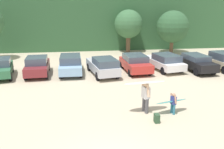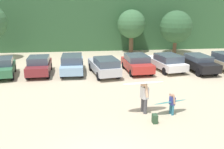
{
  "view_description": "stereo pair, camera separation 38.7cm",
  "coord_description": "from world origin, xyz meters",
  "px_view_note": "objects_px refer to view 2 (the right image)",
  "views": [
    {
      "loc": [
        -0.93,
        -7.47,
        5.69
      ],
      "look_at": [
        1.22,
        7.87,
        1.26
      ],
      "focal_mm": 39.45,
      "sensor_mm": 36.0,
      "label": 1
    },
    {
      "loc": [
        -0.55,
        -7.52,
        5.69
      ],
      "look_at": [
        1.22,
        7.87,
        1.26
      ],
      "focal_mm": 39.45,
      "sensor_mm": 36.0,
      "label": 2
    }
  ],
  "objects_px": {
    "person_child": "(172,103)",
    "surfboard_white": "(143,83)",
    "parked_car_black": "(198,63)",
    "parked_car_sky_blue": "(72,64)",
    "parked_car_silver": "(104,66)",
    "parked_car_forest_green": "(2,67)",
    "surfboard_teal": "(170,102)",
    "person_adult": "(144,96)",
    "backpack_dropped": "(155,119)",
    "parked_car_maroon": "(39,65)",
    "parked_car_red": "(137,63)",
    "parked_car_white": "(166,62)"
  },
  "relations": [
    {
      "from": "parked_car_maroon",
      "to": "parked_car_red",
      "type": "relative_size",
      "value": 0.96
    },
    {
      "from": "parked_car_forest_green",
      "to": "parked_car_sky_blue",
      "type": "xyz_separation_m",
      "value": [
        5.65,
        0.42,
        0.03
      ]
    },
    {
      "from": "person_child",
      "to": "surfboard_white",
      "type": "relative_size",
      "value": 0.5
    },
    {
      "from": "parked_car_silver",
      "to": "surfboard_white",
      "type": "bearing_deg",
      "value": -179.42
    },
    {
      "from": "person_child",
      "to": "surfboard_teal",
      "type": "xyz_separation_m",
      "value": [
        -0.05,
        0.14,
        -0.0
      ]
    },
    {
      "from": "parked_car_forest_green",
      "to": "surfboard_white",
      "type": "bearing_deg",
      "value": -140.77
    },
    {
      "from": "parked_car_sky_blue",
      "to": "parked_car_black",
      "type": "distance_m",
      "value": 10.97
    },
    {
      "from": "person_adult",
      "to": "surfboard_teal",
      "type": "distance_m",
      "value": 1.43
    },
    {
      "from": "parked_car_sky_blue",
      "to": "parked_car_silver",
      "type": "relative_size",
      "value": 0.96
    },
    {
      "from": "parked_car_silver",
      "to": "surfboard_teal",
      "type": "xyz_separation_m",
      "value": [
        2.89,
        -7.86,
        -0.16
      ]
    },
    {
      "from": "parked_car_black",
      "to": "parked_car_forest_green",
      "type": "bearing_deg",
      "value": 85.03
    },
    {
      "from": "parked_car_forest_green",
      "to": "parked_car_white",
      "type": "bearing_deg",
      "value": -98.74
    },
    {
      "from": "parked_car_white",
      "to": "surfboard_teal",
      "type": "xyz_separation_m",
      "value": [
        -2.73,
        -8.86,
        -0.12
      ]
    },
    {
      "from": "parked_car_sky_blue",
      "to": "backpack_dropped",
      "type": "bearing_deg",
      "value": -156.14
    },
    {
      "from": "backpack_dropped",
      "to": "parked_car_sky_blue",
      "type": "bearing_deg",
      "value": 114.24
    },
    {
      "from": "person_adult",
      "to": "parked_car_red",
      "type": "bearing_deg",
      "value": -114.18
    },
    {
      "from": "parked_car_sky_blue",
      "to": "surfboard_teal",
      "type": "distance_m",
      "value": 10.43
    },
    {
      "from": "parked_car_maroon",
      "to": "parked_car_silver",
      "type": "distance_m",
      "value": 5.46
    },
    {
      "from": "surfboard_teal",
      "to": "surfboard_white",
      "type": "bearing_deg",
      "value": -21.99
    },
    {
      "from": "parked_car_red",
      "to": "surfboard_white",
      "type": "relative_size",
      "value": 1.85
    },
    {
      "from": "backpack_dropped",
      "to": "parked_car_forest_green",
      "type": "bearing_deg",
      "value": 136.96
    },
    {
      "from": "parked_car_red",
      "to": "person_child",
      "type": "height_order",
      "value": "parked_car_red"
    },
    {
      "from": "parked_car_maroon",
      "to": "backpack_dropped",
      "type": "xyz_separation_m",
      "value": [
        7.16,
        -9.7,
        -0.57
      ]
    },
    {
      "from": "parked_car_sky_blue",
      "to": "parked_car_black",
      "type": "bearing_deg",
      "value": -93.95
    },
    {
      "from": "parked_car_black",
      "to": "surfboard_white",
      "type": "height_order",
      "value": "surfboard_white"
    },
    {
      "from": "parked_car_forest_green",
      "to": "person_adult",
      "type": "bearing_deg",
      "value": -140.28
    },
    {
      "from": "parked_car_red",
      "to": "person_child",
      "type": "distance_m",
      "value": 8.77
    },
    {
      "from": "parked_car_maroon",
      "to": "parked_car_black",
      "type": "height_order",
      "value": "parked_car_maroon"
    },
    {
      "from": "parked_car_forest_green",
      "to": "parked_car_maroon",
      "type": "xyz_separation_m",
      "value": [
        2.92,
        0.29,
        -0.01
      ]
    },
    {
      "from": "parked_car_black",
      "to": "surfboard_white",
      "type": "xyz_separation_m",
      "value": [
        -6.87,
        -7.95,
        0.95
      ]
    },
    {
      "from": "parked_car_red",
      "to": "backpack_dropped",
      "type": "height_order",
      "value": "parked_car_red"
    },
    {
      "from": "person_child",
      "to": "parked_car_sky_blue",
      "type": "bearing_deg",
      "value": -72.77
    },
    {
      "from": "parked_car_maroon",
      "to": "parked_car_sky_blue",
      "type": "bearing_deg",
      "value": -90.09
    },
    {
      "from": "backpack_dropped",
      "to": "parked_car_black",
      "type": "bearing_deg",
      "value": 54.49
    },
    {
      "from": "parked_car_red",
      "to": "surfboard_teal",
      "type": "bearing_deg",
      "value": 175.78
    },
    {
      "from": "parked_car_silver",
      "to": "person_child",
      "type": "bearing_deg",
      "value": -169.79
    },
    {
      "from": "parked_car_white",
      "to": "parked_car_black",
      "type": "height_order",
      "value": "parked_car_white"
    },
    {
      "from": "parked_car_black",
      "to": "backpack_dropped",
      "type": "relative_size",
      "value": 10.03
    },
    {
      "from": "parked_car_sky_blue",
      "to": "surfboard_white",
      "type": "bearing_deg",
      "value": -155.05
    },
    {
      "from": "parked_car_red",
      "to": "backpack_dropped",
      "type": "relative_size",
      "value": 9.54
    },
    {
      "from": "parked_car_sky_blue",
      "to": "parked_car_white",
      "type": "distance_m",
      "value": 8.28
    },
    {
      "from": "parked_car_maroon",
      "to": "parked_car_sky_blue",
      "type": "relative_size",
      "value": 0.9
    },
    {
      "from": "parked_car_silver",
      "to": "surfboard_white",
      "type": "height_order",
      "value": "surfboard_white"
    },
    {
      "from": "parked_car_black",
      "to": "parked_car_sky_blue",
      "type": "bearing_deg",
      "value": 82.35
    },
    {
      "from": "parked_car_maroon",
      "to": "parked_car_black",
      "type": "distance_m",
      "value": 13.69
    },
    {
      "from": "parked_car_red",
      "to": "parked_car_black",
      "type": "distance_m",
      "value": 5.4
    },
    {
      "from": "parked_car_maroon",
      "to": "parked_car_forest_green",
      "type": "bearing_deg",
      "value": 92.93
    },
    {
      "from": "parked_car_forest_green",
      "to": "surfboard_teal",
      "type": "height_order",
      "value": "parked_car_forest_green"
    },
    {
      "from": "person_child",
      "to": "backpack_dropped",
      "type": "relative_size",
      "value": 2.6
    },
    {
      "from": "parked_car_white",
      "to": "surfboard_teal",
      "type": "relative_size",
      "value": 2.43
    }
  ]
}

